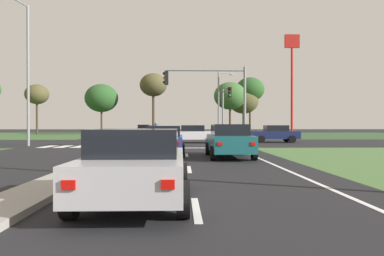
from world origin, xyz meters
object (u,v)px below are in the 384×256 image
car_grey_third (144,130)px  car_teal_fourth (229,141)px  car_blue_fifth (164,140)px  treeline_seventh (250,90)px  car_silver_near (137,164)px  traffic_signal_near_right (214,91)px  treeline_fourth (153,85)px  fastfood_pole_sign (292,63)px  car_maroon_eighth (149,130)px  car_white_sixth (194,134)px  traffic_signal_far_right (225,103)px  treeline_third (101,98)px  pedestrian_at_median (156,128)px  street_lamp_third (220,100)px  street_lamp_second (27,68)px  treeline_fifth (230,96)px  treeline_second (37,95)px  car_navy_second (275,134)px  treeline_sixth (244,101)px

car_grey_third → car_teal_fourth: size_ratio=0.91×
car_blue_fifth → treeline_seventh: size_ratio=0.44×
car_silver_near → treeline_seventh: size_ratio=0.45×
traffic_signal_near_right → treeline_fourth: 34.47m
car_blue_fifth → fastfood_pole_sign: size_ratio=0.35×
car_maroon_eighth → car_silver_near: bearing=94.8°
car_grey_third → car_white_sixth: (6.53, -21.05, -0.03)m
traffic_signal_far_right → traffic_signal_near_right: bearing=-100.9°
treeline_third → treeline_fourth: treeline_fourth is taller
fastfood_pole_sign → pedestrian_at_median: bearing=-179.4°
traffic_signal_far_right → treeline_fourth: bearing=111.6°
car_grey_third → fastfood_pole_sign: bearing=154.4°
street_lamp_third → car_blue_fifth: bearing=-101.6°
car_maroon_eighth → street_lamp_third: bearing=126.6°
car_blue_fifth → car_maroon_eighth: bearing=96.0°
street_lamp_second → fastfood_pole_sign: 29.98m
car_maroon_eighth → pedestrian_at_median: 18.69m
car_grey_third → treeline_fifth: treeline_fifth is taller
car_grey_third → car_blue_fifth: 34.25m
treeline_fourth → street_lamp_third: bearing=-48.3°
car_silver_near → traffic_signal_far_right: (5.28, 28.47, 2.97)m
car_maroon_eighth → traffic_signal_far_right: 27.94m
car_maroon_eighth → treeline_second: (-17.54, -3.58, 5.64)m
pedestrian_at_median → car_silver_near: bearing=165.4°
car_white_sixth → pedestrian_at_median: bearing=-160.8°
treeline_third → treeline_seventh: size_ratio=0.84×
car_navy_second → treeline_seventh: 31.34m
car_navy_second → car_maroon_eighth: 32.71m
street_lamp_third → fastfood_pole_sign: (8.31, -4.15, 4.24)m
fastfood_pole_sign → treeline_seventh: (-1.47, 19.08, -1.34)m
treeline_second → treeline_seventh: bearing=7.0°
car_teal_fourth → treeline_fourth: bearing=99.4°
traffic_signal_far_right → car_white_sixth: bearing=-126.6°
pedestrian_at_median → treeline_seventh: size_ratio=0.19×
treeline_third → treeline_fifth: bearing=-3.5°
car_maroon_eighth → pedestrian_at_median: pedestrian_at_median is taller
car_maroon_eighth → treeline_seventh: bearing=-177.6°
treeline_second → treeline_third: treeline_third is taller
car_blue_fifth → street_lamp_third: bearing=78.4°
pedestrian_at_median → treeline_third: treeline_third is taller
car_navy_second → car_teal_fourth: (-6.08, -14.95, 0.03)m
street_lamp_second → treeline_fourth: bearing=77.7°
car_maroon_eighth → street_lamp_third: (10.56, -14.22, 4.05)m
car_grey_third → car_blue_fifth: bearing=97.6°
treeline_seventh → car_maroon_eighth: bearing=-177.6°
car_navy_second → car_blue_fifth: bearing=145.9°
car_grey_third → pedestrian_at_median: (2.40, -9.17, 0.44)m
treeline_fourth → treeline_fifth: treeline_fourth is taller
car_teal_fourth → street_lamp_third: 30.76m
treeline_fourth → treeline_sixth: bearing=15.1°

